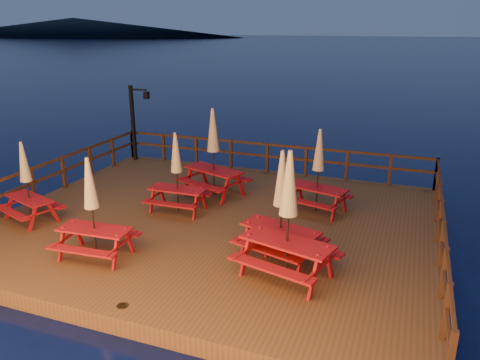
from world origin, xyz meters
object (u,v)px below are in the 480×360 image
Objects in this scene: lamp_post at (136,116)px; picnic_table_2 at (213,151)px; picnic_table_0 at (177,171)px; picnic_table_1 at (288,214)px.

lamp_post is 1.07× the size of picnic_table_2.
picnic_table_0 is at bearing -46.78° from lamp_post.
lamp_post is 1.05× the size of picnic_table_1.
picnic_table_1 is at bearing -30.41° from picnic_table_2.
lamp_post is 1.27× the size of picnic_table_0.
picnic_table_0 is at bearing 161.91° from picnic_table_1.
picnic_table_2 reaches higher than picnic_table_0.
lamp_post is 5.23m from picnic_table_2.
lamp_post is at bearing 169.18° from picnic_table_2.
picnic_table_1 is 5.59m from picnic_table_2.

